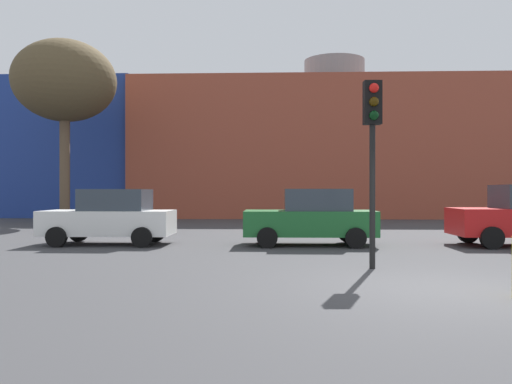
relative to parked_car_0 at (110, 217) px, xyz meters
name	(u,v)px	position (x,y,z in m)	size (l,w,h in m)	color
ground_plane	(448,289)	(7.79, -6.89, -0.82)	(200.00, 200.00, 0.00)	#38383A
building_backdrop	(334,152)	(8.87, 19.75, 3.42)	(44.67, 11.02, 10.34)	#9E4733
parked_car_0	(110,217)	(0.00, 0.00, 0.00)	(3.83, 1.88, 1.66)	white
parked_car_1	(312,217)	(6.02, 0.00, 0.00)	(3.85, 1.89, 1.67)	#1E662D
traffic_light_island	(373,130)	(6.97, -4.66, 2.03)	(0.37, 0.37, 3.88)	black
bare_tree_0	(65,82)	(-5.49, 10.03, 6.18)	(5.03, 5.03, 9.08)	brown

